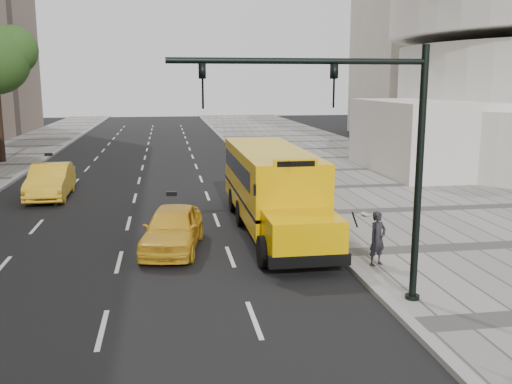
{
  "coord_description": "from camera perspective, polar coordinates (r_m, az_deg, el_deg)",
  "views": [
    {
      "loc": [
        0.56,
        -22.52,
        5.56
      ],
      "look_at": [
        3.5,
        -4.0,
        1.9
      ],
      "focal_mm": 40.0,
      "sensor_mm": 36.0,
      "label": 1
    }
  ],
  "objects": [
    {
      "name": "ground",
      "position": [
        23.2,
        -10.15,
        -3.0
      ],
      "size": [
        140.0,
        140.0,
        0.0
      ],
      "primitive_type": "plane",
      "color": "black",
      "rests_on": "ground"
    },
    {
      "name": "sidewalk_museum",
      "position": [
        25.84,
        17.5,
        -1.73
      ],
      "size": [
        12.0,
        140.0,
        0.15
      ],
      "primitive_type": "cube",
      "color": "gray",
      "rests_on": "ground"
    },
    {
      "name": "curb_museum",
      "position": [
        23.8,
        4.44,
        -2.31
      ],
      "size": [
        0.3,
        140.0,
        0.15
      ],
      "primitive_type": "cube",
      "color": "gray",
      "rests_on": "ground"
    },
    {
      "name": "school_bus",
      "position": [
        21.84,
        1.51,
        1.04
      ],
      "size": [
        2.96,
        11.56,
        3.19
      ],
      "color": "#EDAF00",
      "rests_on": "ground"
    },
    {
      "name": "taxi_near",
      "position": [
        19.19,
        -8.34,
        -3.61
      ],
      "size": [
        2.46,
        4.6,
        1.49
      ],
      "primitive_type": "imported",
      "rotation": [
        0.0,
        0.0,
        -0.17
      ],
      "color": "gold",
      "rests_on": "ground"
    },
    {
      "name": "taxi_far",
      "position": [
        29.17,
        -19.87,
        1.03
      ],
      "size": [
        1.84,
        5.0,
        1.64
      ],
      "primitive_type": "imported",
      "rotation": [
        0.0,
        0.0,
        0.02
      ],
      "color": "gold",
      "rests_on": "ground"
    },
    {
      "name": "pedestrian",
      "position": [
        17.34,
        12.06,
        -4.56
      ],
      "size": [
        0.71,
        0.61,
        1.64
      ],
      "primitive_type": "imported",
      "rotation": [
        0.0,
        0.0,
        0.43
      ],
      "color": "black",
      "rests_on": "sidewalk_museum"
    },
    {
      "name": "traffic_signal",
      "position": [
        13.72,
        10.8,
        4.71
      ],
      "size": [
        6.18,
        0.36,
        6.4
      ],
      "color": "black",
      "rests_on": "ground"
    }
  ]
}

